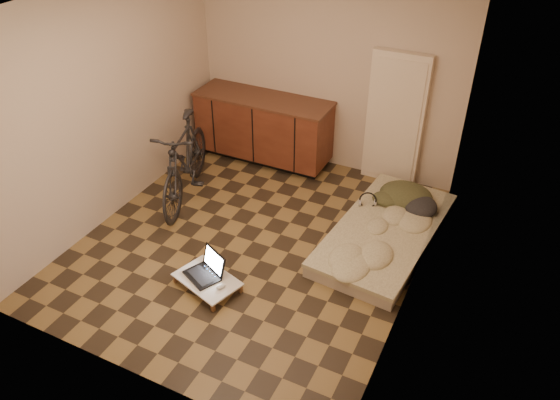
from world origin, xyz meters
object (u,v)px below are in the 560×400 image
at_px(bicycle, 184,157).
at_px(futon, 385,233).
at_px(laptop, 206,271).
at_px(lap_desk, 207,280).

distance_m(bicycle, futon, 2.52).
bearing_deg(bicycle, laptop, -67.09).
bearing_deg(lap_desk, bicycle, 148.11).
relative_size(bicycle, futon, 0.82).
relative_size(bicycle, lap_desk, 2.38).
height_order(lap_desk, laptop, laptop).
bearing_deg(bicycle, lap_desk, -67.20).
distance_m(futon, laptop, 2.03).
bearing_deg(bicycle, futon, -12.24).
xyz_separation_m(bicycle, lap_desk, (1.10, -1.28, -0.47)).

